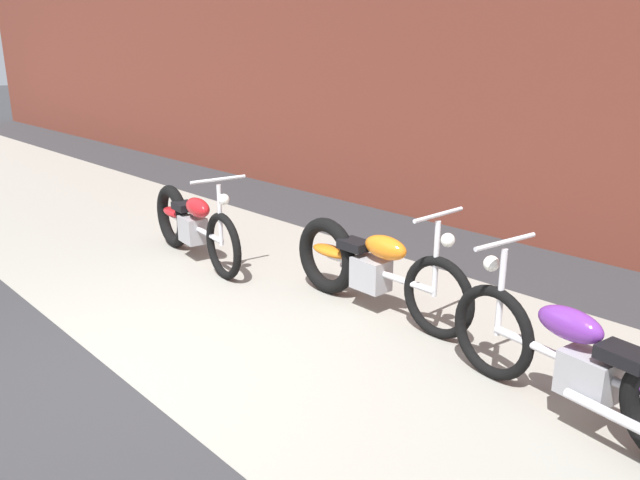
{
  "coord_description": "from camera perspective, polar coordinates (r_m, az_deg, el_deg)",
  "views": [
    {
      "loc": [
        3.73,
        -1.63,
        2.22
      ],
      "look_at": [
        0.22,
        1.63,
        0.75
      ],
      "focal_mm": 34.95,
      "sensor_mm": 36.0,
      "label": 1
    }
  ],
  "objects": [
    {
      "name": "sidewalk_slab",
      "position": [
        5.5,
        -0.64,
        -6.7
      ],
      "size": [
        36.0,
        3.5,
        0.01
      ],
      "primitive_type": "cube",
      "color": "gray",
      "rests_on": "ground"
    },
    {
      "name": "ground_plane",
      "position": [
        4.64,
        -17.24,
        -12.37
      ],
      "size": [
        80.0,
        80.0,
        0.0
      ],
      "primitive_type": "plane",
      "color": "#2D2D30"
    },
    {
      "name": "motorcycle_purple",
      "position": [
        4.1,
        24.33,
        -11.0
      ],
      "size": [
        2.0,
        0.64,
        1.03
      ],
      "rotation": [
        0.0,
        0.0,
        3.0
      ],
      "color": "black",
      "rests_on": "ground"
    },
    {
      "name": "motorcycle_red",
      "position": [
        6.97,
        -11.83,
        1.55
      ],
      "size": [
        2.0,
        0.63,
        1.03
      ],
      "rotation": [
        0.0,
        0.0,
        -0.13
      ],
      "color": "black",
      "rests_on": "ground"
    },
    {
      "name": "motorcycle_orange",
      "position": [
        5.5,
        4.12,
        -2.33
      ],
      "size": [
        2.01,
        0.58,
        1.03
      ],
      "rotation": [
        0.0,
        0.0,
        -0.01
      ],
      "color": "black",
      "rests_on": "ground"
    }
  ]
}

